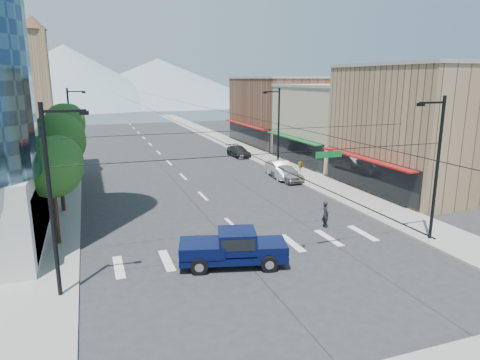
{
  "coord_description": "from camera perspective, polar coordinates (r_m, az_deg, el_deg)",
  "views": [
    {
      "loc": [
        -9.01,
        -20.89,
        9.93
      ],
      "look_at": [
        0.83,
        6.68,
        3.0
      ],
      "focal_mm": 32.0,
      "sensor_mm": 36.0,
      "label": 1
    }
  ],
  "objects": [
    {
      "name": "signal_rig",
      "position": [
        22.54,
        5.05,
        -0.29
      ],
      "size": [
        21.8,
        0.2,
        9.0
      ],
      "color": "black",
      "rests_on": "ground"
    },
    {
      "name": "mountain_right",
      "position": [
        183.2,
        -10.79,
        12.8
      ],
      "size": [
        90.0,
        90.0,
        18.0
      ],
      "primitive_type": "cone",
      "color": "gray",
      "rests_on": "ground"
    },
    {
      "name": "parked_car_mid",
      "position": [
        44.23,
        5.42,
        1.4
      ],
      "size": [
        2.13,
        5.22,
        1.68
      ],
      "primitive_type": "imported",
      "rotation": [
        0.0,
        0.0,
        -0.07
      ],
      "color": "silver",
      "rests_on": "ground"
    },
    {
      "name": "pickup_truck",
      "position": [
        23.45,
        -0.99,
        -8.97
      ],
      "size": [
        6.21,
        3.48,
        1.99
      ],
      "rotation": [
        0.0,
        0.0,
        -0.25
      ],
      "color": "#070E37",
      "rests_on": "ground"
    },
    {
      "name": "lamp_pole_ne",
      "position": [
        47.45,
        5.03,
        7.23
      ],
      "size": [
        2.0,
        0.25,
        9.0
      ],
      "color": "black",
      "rests_on": "ground"
    },
    {
      "name": "sidewalk_left",
      "position": [
        61.75,
        -22.17,
        3.15
      ],
      "size": [
        4.0,
        120.0,
        0.15
      ],
      "primitive_type": "cube",
      "color": "gray",
      "rests_on": "ground"
    },
    {
      "name": "lamp_pole_nw",
      "position": [
        51.16,
        -21.55,
        6.8
      ],
      "size": [
        2.0,
        0.25,
        9.0
      ],
      "color": "black",
      "rests_on": "ground"
    },
    {
      "name": "parked_car_near",
      "position": [
        42.86,
        6.3,
        0.92
      ],
      "size": [
        2.03,
        4.66,
        1.57
      ],
      "primitive_type": "imported",
      "rotation": [
        0.0,
        0.0,
        0.04
      ],
      "color": "#98989C",
      "rests_on": "ground"
    },
    {
      "name": "tree_midfar",
      "position": [
        41.33,
        -22.45,
        5.46
      ],
      "size": [
        3.65,
        3.64,
        6.71
      ],
      "color": "black",
      "rests_on": "ground"
    },
    {
      "name": "clock_tower",
      "position": [
        83.23,
        -25.44,
        12.56
      ],
      "size": [
        4.8,
        4.8,
        20.4
      ],
      "color": "#8C6B4C",
      "rests_on": "ground"
    },
    {
      "name": "pedestrian",
      "position": [
        29.88,
        11.33,
        -4.51
      ],
      "size": [
        0.52,
        0.72,
        1.83
      ],
      "primitive_type": "imported",
      "rotation": [
        0.0,
        0.0,
        1.45
      ],
      "color": "black",
      "rests_on": "ground"
    },
    {
      "name": "sidewalk_right",
      "position": [
        65.16,
        -0.59,
        4.62
      ],
      "size": [
        4.0,
        120.0,
        0.15
      ],
      "primitive_type": "cube",
      "color": "gray",
      "rests_on": "ground"
    },
    {
      "name": "shop_mid",
      "position": [
        53.72,
        13.28,
        7.17
      ],
      "size": [
        12.0,
        14.0,
        9.0
      ],
      "primitive_type": "cube",
      "color": "tan",
      "rests_on": "ground"
    },
    {
      "name": "tree_midnear",
      "position": [
        34.32,
        -23.0,
        5.01
      ],
      "size": [
        4.09,
        4.09,
        7.52
      ],
      "color": "black",
      "rests_on": "ground"
    },
    {
      "name": "parked_car_far",
      "position": [
        56.11,
        -0.2,
        3.85
      ],
      "size": [
        2.27,
        4.94,
        1.4
      ],
      "primitive_type": "imported",
      "rotation": [
        0.0,
        0.0,
        0.07
      ],
      "color": "#272729",
      "rests_on": "ground"
    },
    {
      "name": "ground",
      "position": [
        24.82,
        3.44,
        -10.29
      ],
      "size": [
        160.0,
        160.0,
        0.0
      ],
      "primitive_type": "plane",
      "color": "#28282B",
      "rests_on": "ground"
    },
    {
      "name": "mountain_left",
      "position": [
        171.0,
        -22.21,
        12.72
      ],
      "size": [
        80.0,
        80.0,
        22.0
      ],
      "primitive_type": "cone",
      "color": "gray",
      "rests_on": "ground"
    },
    {
      "name": "tree_far",
      "position": [
        48.23,
        -22.18,
        7.19
      ],
      "size": [
        4.09,
        4.09,
        7.52
      ],
      "color": "black",
      "rests_on": "ground"
    },
    {
      "name": "shop_near",
      "position": [
        42.6,
        23.59,
        6.25
      ],
      "size": [
        12.0,
        14.0,
        11.0
      ],
      "primitive_type": "cube",
      "color": "#8C6B4C",
      "rests_on": "ground"
    },
    {
      "name": "shop_far",
      "position": [
        67.62,
        5.9,
        9.07
      ],
      "size": [
        12.0,
        18.0,
        10.0
      ],
      "primitive_type": "cube",
      "color": "brown",
      "rests_on": "ground"
    },
    {
      "name": "tree_near",
      "position": [
        27.51,
        -23.6,
        1.86
      ],
      "size": [
        3.65,
        3.64,
        6.71
      ],
      "color": "black",
      "rests_on": "ground"
    }
  ]
}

